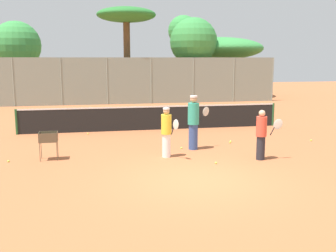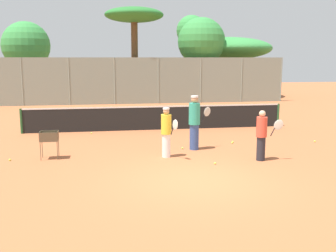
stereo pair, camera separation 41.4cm
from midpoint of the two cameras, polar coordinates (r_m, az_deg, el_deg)
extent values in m
plane|color=#B26038|center=(10.39, 5.01, -7.90)|extent=(80.00, 80.00, 0.00)
cylinder|color=#26592D|center=(17.65, -19.91, 0.66)|extent=(0.10, 0.10, 1.07)
cylinder|color=#26592D|center=(19.20, 16.28, 1.55)|extent=(0.10, 0.10, 1.07)
cube|color=black|center=(17.52, -1.03, 1.09)|extent=(11.54, 0.01, 1.01)
cube|color=white|center=(17.44, -1.03, 2.82)|extent=(11.54, 0.02, 0.06)
cylinder|color=gray|center=(28.01, -20.02, 6.04)|extent=(0.08, 0.08, 3.22)
cylinder|color=gray|center=(27.60, -13.73, 6.30)|extent=(0.08, 0.08, 3.22)
cylinder|color=gray|center=(27.54, -7.32, 6.49)|extent=(0.08, 0.08, 3.22)
cylinder|color=gray|center=(27.81, -0.96, 6.60)|extent=(0.08, 0.08, 3.22)
cylinder|color=gray|center=(28.42, 5.20, 6.63)|extent=(0.08, 0.08, 3.22)
cylinder|color=gray|center=(29.33, 11.04, 6.58)|extent=(0.08, 0.08, 3.22)
cylinder|color=gray|center=(30.52, 16.48, 6.48)|extent=(0.08, 0.08, 3.22)
cube|color=gray|center=(27.63, -4.13, 6.55)|extent=(21.44, 0.01, 3.22)
cylinder|color=brown|center=(30.29, 5.18, 6.93)|extent=(0.45, 0.45, 3.35)
sphere|color=#388E42|center=(30.28, 5.26, 12.12)|extent=(3.57, 3.57, 3.57)
cylinder|color=brown|center=(29.30, -4.44, 9.17)|extent=(0.48, 0.48, 5.72)
ellipsoid|color=#28722D|center=(29.46, -4.53, 15.78)|extent=(4.26, 4.26, 1.06)
cylinder|color=brown|center=(32.30, -19.29, 6.33)|extent=(0.40, 0.40, 3.04)
sphere|color=#388E42|center=(32.28, -19.56, 10.95)|extent=(3.62, 3.62, 3.62)
cylinder|color=brown|center=(33.06, 3.76, 8.32)|extent=(0.29, 0.29, 4.66)
sphere|color=#388E42|center=(33.13, 3.82, 13.65)|extent=(2.49, 2.49, 2.49)
cylinder|color=brown|center=(33.52, 8.87, 6.89)|extent=(0.34, 0.34, 3.07)
ellipsoid|color=#388E42|center=(33.49, 8.98, 11.06)|extent=(7.28, 7.28, 1.82)
cylinder|color=#334C8C|center=(13.75, 4.68, -1.60)|extent=(0.32, 0.32, 0.89)
cylinder|color=teal|center=(13.61, 4.73, 1.78)|extent=(0.39, 0.39, 0.74)
sphere|color=tan|center=(13.55, 4.76, 3.84)|extent=(0.24, 0.24, 0.24)
cylinder|color=white|center=(13.54, 4.76, 4.27)|extent=(0.25, 0.25, 0.06)
cylinder|color=black|center=(13.87, 5.94, 1.13)|extent=(0.15, 0.09, 0.27)
ellipsoid|color=silver|center=(13.95, 6.56, 2.09)|extent=(0.38, 0.19, 0.43)
cylinder|color=white|center=(12.68, 0.68, -2.85)|extent=(0.27, 0.27, 0.76)
cylinder|color=yellow|center=(12.54, 0.68, 0.25)|extent=(0.33, 0.33, 0.63)
sphere|color=tan|center=(12.48, 0.69, 2.15)|extent=(0.21, 0.21, 0.21)
cylinder|color=white|center=(12.47, 0.69, 2.55)|extent=(0.22, 0.22, 0.05)
cylinder|color=black|center=(12.29, 1.57, -0.70)|extent=(0.09, 0.15, 0.27)
ellipsoid|color=silver|center=(12.11, 2.03, 0.20)|extent=(0.18, 0.38, 0.43)
cylinder|color=#26262D|center=(12.65, 14.24, -3.20)|extent=(0.27, 0.27, 0.75)
cylinder|color=#E54C38|center=(12.51, 14.37, -0.13)|extent=(0.33, 0.33, 0.62)
sphere|color=#DBB28C|center=(12.45, 14.45, 1.74)|extent=(0.20, 0.20, 0.20)
cylinder|color=black|center=(12.63, 15.86, -0.83)|extent=(0.15, 0.05, 0.27)
ellipsoid|color=silver|center=(12.64, 16.66, 0.15)|extent=(0.40, 0.10, 0.43)
cylinder|color=brown|center=(12.83, -17.14, -3.54)|extent=(0.02, 0.02, 0.58)
cylinder|color=brown|center=(12.77, -14.87, -3.49)|extent=(0.02, 0.02, 0.58)
cylinder|color=brown|center=(13.18, -16.93, -3.18)|extent=(0.02, 0.02, 0.58)
cylinder|color=brown|center=(13.12, -14.72, -3.14)|extent=(0.02, 0.02, 0.58)
cube|color=brown|center=(12.91, -15.98, -2.05)|extent=(0.55, 0.40, 0.01)
cube|color=brown|center=(12.69, -16.11, -1.60)|extent=(0.55, 0.01, 0.30)
cube|color=brown|center=(13.08, -15.91, -1.26)|extent=(0.55, 0.01, 0.30)
cube|color=brown|center=(12.92, -17.22, -1.45)|extent=(0.01, 0.40, 0.30)
cube|color=brown|center=(12.85, -14.79, -1.39)|extent=(0.01, 0.40, 0.30)
sphere|color=#D1E54C|center=(12.83, -15.81, -1.94)|extent=(0.07, 0.07, 0.07)
sphere|color=#D1E54C|center=(12.91, -15.44, -1.61)|extent=(0.07, 0.07, 0.07)
sphere|color=#D1E54C|center=(12.86, -16.89, -1.96)|extent=(0.07, 0.07, 0.07)
sphere|color=#D1E54C|center=(12.88, -16.79, -1.70)|extent=(0.07, 0.07, 0.07)
sphere|color=#D1E54C|center=(12.96, -16.59, -1.62)|extent=(0.07, 0.07, 0.07)
sphere|color=#D1E54C|center=(12.92, -15.65, -1.61)|extent=(0.07, 0.07, 0.07)
sphere|color=#D1E54C|center=(13.02, -15.08, -1.74)|extent=(0.07, 0.07, 0.07)
sphere|color=#D1E54C|center=(12.78, -15.38, -1.72)|extent=(0.07, 0.07, 0.07)
sphere|color=#D1E54C|center=(12.97, -16.85, -1.87)|extent=(0.07, 0.07, 0.07)
sphere|color=#D1E54C|center=(12.94, -15.86, -1.84)|extent=(0.07, 0.07, 0.07)
sphere|color=#D1E54C|center=(12.90, -15.24, -1.85)|extent=(0.07, 0.07, 0.07)
sphere|color=#D1E54C|center=(12.97, -15.67, -1.81)|extent=(0.07, 0.07, 0.07)
sphere|color=#D1E54C|center=(16.07, 21.23, -2.08)|extent=(0.07, 0.07, 0.07)
sphere|color=#D1E54C|center=(14.94, 10.08, -2.42)|extent=(0.07, 0.07, 0.07)
sphere|color=#D1E54C|center=(11.99, 7.84, -5.39)|extent=(0.07, 0.07, 0.07)
sphere|color=#D1E54C|center=(16.88, -10.37, -1.03)|extent=(0.07, 0.07, 0.07)
sphere|color=#D1E54C|center=(13.16, -21.14, -4.60)|extent=(0.07, 0.07, 0.07)
sphere|color=#D1E54C|center=(13.86, 2.96, -3.23)|extent=(0.07, 0.07, 0.07)
sphere|color=#D1E54C|center=(15.12, 10.16, -2.27)|extent=(0.07, 0.07, 0.07)
cube|color=#B2B7BC|center=(30.51, -2.84, 4.68)|extent=(4.20, 1.70, 0.90)
cube|color=#33383D|center=(30.42, -3.23, 6.17)|extent=(2.20, 1.50, 0.70)
camera|label=1|loc=(0.21, -89.06, 0.16)|focal=42.00mm
camera|label=2|loc=(0.21, 90.94, -0.16)|focal=42.00mm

